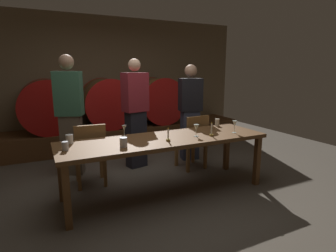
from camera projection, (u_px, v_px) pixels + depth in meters
ground_plane at (152, 188)px, 3.69m from camera, size 8.61×8.61×0.00m
back_wall at (100, 81)px, 5.98m from camera, size 6.63×0.24×2.70m
barrel_shelf at (109, 136)px, 5.72m from camera, size 5.96×0.90×0.41m
wine_barrel_left at (47, 106)px, 5.10m from camera, size 1.01×0.81×1.01m
wine_barrel_center at (107, 103)px, 5.58m from camera, size 1.01×0.81×1.01m
wine_barrel_right at (158, 100)px, 6.07m from camera, size 1.01×0.81×1.01m
dining_table at (165, 143)px, 3.45m from camera, size 2.65×0.79×0.74m
chair_left at (90, 152)px, 3.68m from camera, size 0.43×0.43×0.88m
chair_right at (194, 139)px, 4.34m from camera, size 0.43×0.43×0.88m
guest_left at (70, 114)px, 4.04m from camera, size 0.44×0.36×1.80m
guest_center at (136, 113)px, 4.37m from camera, size 0.42×0.32×1.75m
guest_right at (190, 112)px, 4.77m from camera, size 0.42×0.31×1.67m
candle_left at (168, 137)px, 3.28m from camera, size 0.05×0.05×0.17m
candle_right at (212, 132)px, 3.52m from camera, size 0.05×0.05×0.19m
wine_glass_left at (124, 128)px, 3.50m from camera, size 0.06×0.06×0.15m
wine_glass_center at (196, 128)px, 3.49m from camera, size 0.07×0.07×0.16m
wine_glass_right at (235, 124)px, 3.69m from camera, size 0.06×0.06×0.17m
cup_far_left at (65, 146)px, 2.89m from camera, size 0.07×0.07×0.10m
cup_center_left at (69, 139)px, 3.17m from camera, size 0.08×0.08×0.10m
cup_center_right at (123, 142)px, 3.02m from camera, size 0.08×0.08×0.11m
cup_far_right at (217, 122)px, 4.17m from camera, size 0.07×0.07×0.11m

